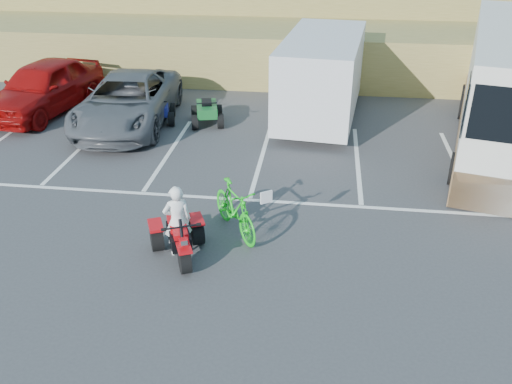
# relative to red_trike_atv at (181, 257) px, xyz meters

# --- Properties ---
(ground) EXTENTS (100.00, 100.00, 0.00)m
(ground) POSITION_rel_red_trike_atv_xyz_m (1.05, 0.16, 0.00)
(ground) COLOR #3B3B3E
(ground) RESTS_ON ground
(parking_stripes) EXTENTS (28.00, 5.16, 0.01)m
(parking_stripes) POSITION_rel_red_trike_atv_xyz_m (1.92, 4.23, 0.00)
(parking_stripes) COLOR white
(parking_stripes) RESTS_ON ground
(grass_embankment) EXTENTS (40.00, 8.50, 3.10)m
(grass_embankment) POSITION_rel_red_trike_atv_xyz_m (1.05, 15.64, 1.42)
(grass_embankment) COLOR olive
(grass_embankment) RESTS_ON ground
(red_trike_atv) EXTENTS (1.63, 1.82, 0.97)m
(red_trike_atv) POSITION_rel_red_trike_atv_xyz_m (0.00, 0.00, 0.00)
(red_trike_atv) COLOR red
(red_trike_atv) RESTS_ON ground
(rider) EXTENTS (0.66, 0.56, 1.54)m
(rider) POSITION_rel_red_trike_atv_xyz_m (-0.06, 0.14, 0.77)
(rider) COLOR white
(rider) RESTS_ON ground
(green_dirt_bike) EXTENTS (1.56, 1.92, 1.17)m
(green_dirt_bike) POSITION_rel_red_trike_atv_xyz_m (0.95, 1.07, 0.59)
(green_dirt_bike) COLOR #14BF19
(green_dirt_bike) RESTS_ON ground
(grey_pickup) EXTENTS (2.93, 5.82, 1.58)m
(grey_pickup) POSITION_rel_red_trike_atv_xyz_m (-3.55, 7.21, 0.79)
(grey_pickup) COLOR #4D5055
(grey_pickup) RESTS_ON ground
(red_car) EXTENTS (2.86, 5.38, 1.74)m
(red_car) POSITION_rel_red_trike_atv_xyz_m (-6.81, 8.04, 0.87)
(red_car) COLOR #920807
(red_car) RESTS_ON ground
(cargo_trailer) EXTENTS (2.91, 5.99, 2.70)m
(cargo_trailer) POSITION_rel_red_trike_atv_xyz_m (2.60, 8.63, 1.46)
(cargo_trailer) COLOR silver
(cargo_trailer) RESTS_ON ground
(rv_motorhome) EXTENTS (4.56, 9.67, 3.37)m
(rv_motorhome) POSITION_rel_red_trike_atv_xyz_m (8.01, 7.01, 1.47)
(rv_motorhome) COLOR silver
(rv_motorhome) RESTS_ON ground
(quad_atv_blue) EXTENTS (1.27, 1.52, 0.87)m
(quad_atv_blue) POSITION_rel_red_trike_atv_xyz_m (-2.64, 7.56, 0.00)
(quad_atv_blue) COLOR navy
(quad_atv_blue) RESTS_ON ground
(quad_atv_green) EXTENTS (1.32, 1.57, 0.89)m
(quad_atv_green) POSITION_rel_red_trike_atv_xyz_m (-1.04, 7.56, 0.00)
(quad_atv_green) COLOR #145A25
(quad_atv_green) RESTS_ON ground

